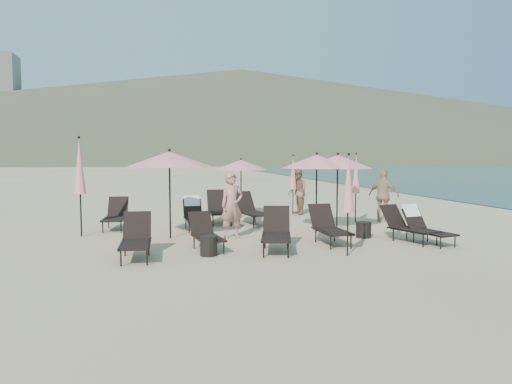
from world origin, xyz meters
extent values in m
plane|color=#D6BA8C|center=(0.00, 0.00, 0.00)|extent=(800.00, 800.00, 0.00)
cone|color=brown|center=(60.00, 300.00, 27.50)|extent=(690.00, 690.00, 55.00)
cone|color=brown|center=(190.00, 330.00, 16.00)|extent=(280.00, 280.00, 32.00)
cube|color=beige|center=(-45.00, 310.00, 19.00)|extent=(18.00, 16.00, 38.00)
cube|color=black|center=(-4.88, -0.77, 0.35)|extent=(0.69, 1.25, 0.05)
cube|color=black|center=(-4.83, 0.05, 0.65)|extent=(0.65, 0.49, 0.62)
cylinder|color=black|center=(-5.17, -1.25, 0.17)|extent=(0.04, 0.04, 0.34)
cylinder|color=black|center=(-5.11, -0.22, 0.17)|extent=(0.04, 0.04, 0.34)
cylinder|color=black|center=(-4.64, -1.28, 0.17)|extent=(0.04, 0.04, 0.34)
cylinder|color=black|center=(-4.59, -0.25, 0.17)|extent=(0.04, 0.04, 0.34)
cube|color=black|center=(-5.18, -0.70, 0.36)|extent=(0.12, 1.36, 0.04)
cube|color=black|center=(-4.57, -0.73, 0.36)|extent=(0.12, 1.36, 0.04)
cube|color=black|center=(-3.20, -0.14, 0.32)|extent=(0.69, 1.15, 0.05)
cube|color=black|center=(-3.29, 0.58, 0.58)|extent=(0.61, 0.48, 0.56)
cylinder|color=black|center=(-3.38, -0.62, 0.15)|extent=(0.03, 0.03, 0.31)
cylinder|color=black|center=(-3.50, 0.31, 0.15)|extent=(0.03, 0.03, 0.31)
cylinder|color=black|center=(-2.91, -0.56, 0.15)|extent=(0.03, 0.03, 0.31)
cylinder|color=black|center=(-3.03, 0.37, 0.15)|extent=(0.03, 0.03, 0.31)
cube|color=black|center=(-3.48, -0.13, 0.33)|extent=(0.19, 1.22, 0.04)
cube|color=black|center=(-2.94, -0.06, 0.33)|extent=(0.19, 1.22, 0.04)
cube|color=black|center=(-1.70, -0.69, 0.37)|extent=(0.98, 1.39, 0.05)
cube|color=black|center=(-1.47, 0.12, 0.68)|extent=(0.76, 0.64, 0.65)
cylinder|color=black|center=(-2.11, -1.12, 0.18)|extent=(0.04, 0.04, 0.36)
cylinder|color=black|center=(-1.81, -0.08, 0.18)|extent=(0.04, 0.04, 0.36)
cylinder|color=black|center=(-1.59, -1.27, 0.18)|extent=(0.04, 0.04, 0.36)
cylinder|color=black|center=(-1.28, -0.23, 0.18)|extent=(0.04, 0.04, 0.36)
cube|color=black|center=(-1.99, -0.55, 0.38)|extent=(0.43, 1.37, 0.04)
cube|color=black|center=(-1.38, -0.73, 0.38)|extent=(0.43, 1.37, 0.04)
cube|color=black|center=(-0.05, -0.09, 0.35)|extent=(0.63, 1.21, 0.05)
cube|color=black|center=(-0.04, 0.73, 0.65)|extent=(0.63, 0.46, 0.62)
cylinder|color=black|center=(-0.31, -0.59, 0.17)|extent=(0.04, 0.04, 0.34)
cylinder|color=black|center=(-0.31, 0.45, 0.17)|extent=(0.04, 0.04, 0.34)
cylinder|color=black|center=(0.21, -0.59, 0.17)|extent=(0.04, 0.04, 0.34)
cylinder|color=black|center=(0.22, 0.45, 0.17)|extent=(0.04, 0.04, 0.34)
cube|color=black|center=(-0.35, -0.03, 0.36)|extent=(0.04, 1.36, 0.04)
cube|color=black|center=(0.26, -0.04, 0.36)|extent=(0.04, 1.36, 0.04)
cube|color=black|center=(2.14, -0.28, 0.34)|extent=(0.91, 1.28, 0.05)
cube|color=black|center=(1.91, 0.47, 0.62)|extent=(0.70, 0.59, 0.60)
cylinder|color=black|center=(2.04, -0.82, 0.16)|extent=(0.03, 0.03, 0.33)
cylinder|color=black|center=(1.75, 0.14, 0.16)|extent=(0.03, 0.03, 0.33)
cylinder|color=black|center=(2.52, -0.67, 0.16)|extent=(0.03, 0.03, 0.33)
cylinder|color=black|center=(2.23, 0.28, 0.16)|extent=(0.03, 0.03, 0.33)
cube|color=black|center=(1.84, -0.32, 0.35)|extent=(0.42, 1.26, 0.04)
cube|color=black|center=(2.40, -0.15, 0.35)|extent=(0.42, 1.26, 0.04)
cube|color=black|center=(2.44, -0.67, 0.31)|extent=(0.76, 1.17, 0.04)
cube|color=black|center=(2.30, 0.04, 0.58)|extent=(0.63, 0.51, 0.56)
cylinder|color=black|center=(2.30, -1.16, 0.15)|extent=(0.03, 0.03, 0.31)
cylinder|color=black|center=(2.12, -0.25, 0.15)|extent=(0.03, 0.03, 0.31)
cylinder|color=black|center=(2.76, -1.06, 0.15)|extent=(0.03, 0.03, 0.31)
cylinder|color=black|center=(2.58, -0.16, 0.15)|extent=(0.03, 0.03, 0.31)
cube|color=black|center=(2.17, -0.68, 0.32)|extent=(0.27, 1.20, 0.04)
cube|color=black|center=(2.70, -0.57, 0.32)|extent=(0.27, 1.20, 0.04)
cube|color=white|center=(2.27, 0.17, 0.79)|extent=(0.53, 0.34, 0.34)
cube|color=black|center=(-5.51, 3.75, 0.35)|extent=(0.74, 1.24, 0.05)
cube|color=black|center=(-5.42, 4.54, 0.64)|extent=(0.66, 0.51, 0.61)
cylinder|color=black|center=(-5.82, 3.28, 0.17)|extent=(0.04, 0.04, 0.34)
cylinder|color=black|center=(-5.70, 4.30, 0.17)|extent=(0.04, 0.04, 0.34)
cylinder|color=black|center=(-5.30, 3.23, 0.17)|extent=(0.04, 0.04, 0.34)
cylinder|color=black|center=(-5.19, 4.24, 0.17)|extent=(0.04, 0.04, 0.34)
cube|color=black|center=(-5.80, 3.83, 0.36)|extent=(0.18, 1.33, 0.04)
cube|color=black|center=(-5.21, 3.76, 0.36)|extent=(0.18, 1.33, 0.04)
cube|color=black|center=(-3.14, 3.17, 0.32)|extent=(0.58, 1.11, 0.05)
cube|color=black|center=(-3.14, 3.91, 0.59)|extent=(0.57, 0.42, 0.57)
cylinder|color=black|center=(-3.37, 2.71, 0.16)|extent=(0.03, 0.03, 0.31)
cylinder|color=black|center=(-3.38, 3.66, 0.16)|extent=(0.03, 0.03, 0.31)
cylinder|color=black|center=(-2.89, 2.71, 0.16)|extent=(0.03, 0.03, 0.31)
cylinder|color=black|center=(-2.90, 3.66, 0.16)|extent=(0.03, 0.03, 0.31)
cube|color=black|center=(-3.41, 3.22, 0.33)|extent=(0.05, 1.24, 0.04)
cube|color=black|center=(-2.86, 3.22, 0.33)|extent=(0.05, 1.24, 0.04)
cube|color=white|center=(-3.14, 4.05, 0.81)|extent=(0.50, 0.26, 0.34)
cube|color=black|center=(-2.19, 4.33, 0.39)|extent=(0.76, 1.37, 0.06)
cube|color=black|center=(-2.15, 5.22, 0.72)|extent=(0.72, 0.54, 0.69)
cylinder|color=black|center=(-2.51, 3.79, 0.19)|extent=(0.04, 0.04, 0.38)
cylinder|color=black|center=(-2.45, 4.93, 0.19)|extent=(0.04, 0.04, 0.38)
cylinder|color=black|center=(-1.94, 3.76, 0.19)|extent=(0.04, 0.04, 0.38)
cylinder|color=black|center=(-1.87, 4.90, 0.19)|extent=(0.04, 0.04, 0.38)
cube|color=black|center=(-2.52, 4.40, 0.40)|extent=(0.13, 1.50, 0.04)
cube|color=black|center=(-1.86, 4.37, 0.40)|extent=(0.13, 1.50, 0.04)
cube|color=black|center=(-1.16, 3.82, 0.38)|extent=(0.91, 1.40, 0.05)
cube|color=black|center=(-1.33, 4.67, 0.69)|extent=(0.75, 0.61, 0.67)
cylinder|color=black|center=(-1.33, 3.23, 0.18)|extent=(0.04, 0.04, 0.37)
cylinder|color=black|center=(-1.55, 4.32, 0.18)|extent=(0.04, 0.04, 0.37)
cylinder|color=black|center=(-0.78, 3.35, 0.18)|extent=(0.04, 0.04, 0.37)
cylinder|color=black|center=(-1.00, 4.43, 0.18)|extent=(0.04, 0.04, 0.37)
cube|color=black|center=(-1.49, 3.81, 0.39)|extent=(0.33, 1.43, 0.04)
cube|color=black|center=(-0.85, 3.94, 0.39)|extent=(0.33, 1.43, 0.04)
cylinder|color=black|center=(-3.96, 1.93, 1.14)|extent=(0.05, 0.05, 2.27)
cone|color=pink|center=(-3.96, 1.93, 2.16)|extent=(2.27, 2.27, 0.41)
sphere|color=black|center=(-3.96, 1.93, 2.40)|extent=(0.09, 0.09, 0.09)
cylinder|color=black|center=(0.33, 2.16, 1.09)|extent=(0.05, 0.05, 2.18)
cone|color=pink|center=(0.33, 2.16, 2.08)|extent=(2.18, 2.18, 0.39)
sphere|color=black|center=(0.33, 2.16, 2.31)|extent=(0.08, 0.08, 0.08)
cylinder|color=black|center=(0.98, 2.14, 1.09)|extent=(0.05, 0.05, 2.17)
cone|color=pink|center=(0.98, 2.14, 2.07)|extent=(2.17, 2.17, 0.39)
sphere|color=black|center=(0.98, 2.14, 2.30)|extent=(0.08, 0.08, 0.08)
cylinder|color=black|center=(-1.12, 6.14, 1.00)|extent=(0.04, 0.04, 1.99)
cone|color=pink|center=(-1.12, 6.14, 1.90)|extent=(1.99, 1.99, 0.36)
sphere|color=black|center=(-1.12, 6.14, 2.11)|extent=(0.08, 0.08, 0.08)
cylinder|color=black|center=(-0.21, -1.36, 0.50)|extent=(0.04, 0.04, 1.00)
cone|color=pink|center=(-0.21, -1.36, 1.63)|extent=(0.27, 0.27, 1.27)
sphere|color=black|center=(-0.21, -1.36, 2.30)|extent=(0.06, 0.06, 0.06)
cylinder|color=black|center=(2.28, 3.65, 0.50)|extent=(0.04, 0.04, 1.00)
cone|color=pink|center=(2.28, 3.65, 1.64)|extent=(0.27, 0.27, 1.28)
sphere|color=black|center=(2.28, 3.65, 2.30)|extent=(0.06, 0.06, 0.06)
cylinder|color=black|center=(-6.36, 2.82, 0.60)|extent=(0.04, 0.04, 1.20)
cone|color=pink|center=(-6.36, 2.82, 1.96)|extent=(0.33, 0.33, 1.52)
sphere|color=black|center=(-6.36, 2.82, 2.76)|extent=(0.08, 0.08, 0.08)
cylinder|color=black|center=(0.86, 6.08, 0.49)|extent=(0.04, 0.04, 0.97)
cone|color=pink|center=(0.86, 6.08, 1.59)|extent=(0.27, 0.27, 1.24)
sphere|color=black|center=(0.86, 6.08, 2.24)|extent=(0.06, 0.06, 0.06)
cylinder|color=black|center=(-3.27, -0.61, 0.23)|extent=(0.39, 0.39, 0.45)
cylinder|color=black|center=(1.22, 0.82, 0.22)|extent=(0.42, 0.42, 0.44)
imported|color=tan|center=(-2.31, 1.60, 0.90)|extent=(0.73, 0.56, 1.79)
imported|color=#97694E|center=(1.05, 6.13, 0.87)|extent=(0.69, 0.87, 1.74)
imported|color=tan|center=(3.28, 3.60, 0.89)|extent=(1.03, 1.07, 1.79)
camera|label=1|loc=(-4.80, -11.71, 2.32)|focal=35.00mm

